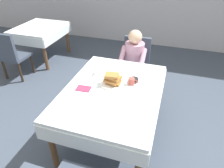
% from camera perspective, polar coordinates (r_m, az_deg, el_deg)
% --- Properties ---
extents(ground_plane, '(14.00, 14.00, 0.00)m').
position_cam_1_polar(ground_plane, '(2.86, 0.14, -13.64)').
color(ground_plane, '#3D4756').
extents(dining_table_main, '(1.12, 1.52, 0.74)m').
position_cam_1_polar(dining_table_main, '(2.43, 0.16, -3.13)').
color(dining_table_main, silver).
rests_on(dining_table_main, ground).
extents(chair_diner, '(0.44, 0.45, 0.93)m').
position_cam_1_polar(chair_diner, '(3.45, 6.54, 6.25)').
color(chair_diner, '#384251').
rests_on(chair_diner, ground).
extents(diner_person, '(0.40, 0.43, 1.12)m').
position_cam_1_polar(diner_person, '(3.26, 6.11, 7.23)').
color(diner_person, '#B2849E').
rests_on(diner_person, ground).
extents(plate_breakfast, '(0.28, 0.28, 0.02)m').
position_cam_1_polar(plate_breakfast, '(2.45, 0.09, -0.01)').
color(plate_breakfast, white).
rests_on(plate_breakfast, dining_table_main).
extents(breakfast_stack, '(0.21, 0.19, 0.13)m').
position_cam_1_polar(breakfast_stack, '(2.41, 0.22, 1.46)').
color(breakfast_stack, '#A36B33').
rests_on(breakfast_stack, plate_breakfast).
extents(cup_coffee, '(0.11, 0.08, 0.08)m').
position_cam_1_polar(cup_coffee, '(2.45, 5.53, 0.77)').
color(cup_coffee, '#B24C42').
rests_on(cup_coffee, dining_table_main).
extents(bowl_butter, '(0.11, 0.11, 0.04)m').
position_cam_1_polar(bowl_butter, '(2.51, 6.18, 1.12)').
color(bowl_butter, black).
rests_on(bowl_butter, dining_table_main).
extents(syrup_pitcher, '(0.08, 0.08, 0.07)m').
position_cam_1_polar(syrup_pitcher, '(2.63, -4.91, 3.19)').
color(syrup_pitcher, silver).
rests_on(syrup_pitcher, dining_table_main).
extents(fork_left_of_plate, '(0.02, 0.18, 0.00)m').
position_cam_1_polar(fork_left_of_plate, '(2.49, -4.23, 0.38)').
color(fork_left_of_plate, silver).
rests_on(fork_left_of_plate, dining_table_main).
extents(knife_right_of_plate, '(0.04, 0.20, 0.00)m').
position_cam_1_polar(knife_right_of_plate, '(2.39, 4.28, -1.14)').
color(knife_right_of_plate, silver).
rests_on(knife_right_of_plate, dining_table_main).
extents(spoon_near_edge, '(0.15, 0.05, 0.00)m').
position_cam_1_polar(spoon_near_edge, '(2.19, -3.28, -4.72)').
color(spoon_near_edge, silver).
rests_on(spoon_near_edge, dining_table_main).
extents(napkin_folded, '(0.18, 0.13, 0.01)m').
position_cam_1_polar(napkin_folded, '(2.40, -8.03, -1.26)').
color(napkin_folded, '#8C2D4C').
rests_on(napkin_folded, dining_table_main).
extents(background_table_far, '(0.92, 1.12, 0.74)m').
position_cam_1_polar(background_table_far, '(4.80, -19.59, 13.70)').
color(background_table_far, silver).
rests_on(background_table_far, ground).
extents(background_chair_empty, '(0.44, 0.45, 0.93)m').
position_cam_1_polar(background_chair_empty, '(4.17, -26.66, 7.73)').
color(background_chair_empty, '#384251').
rests_on(background_chair_empty, ground).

